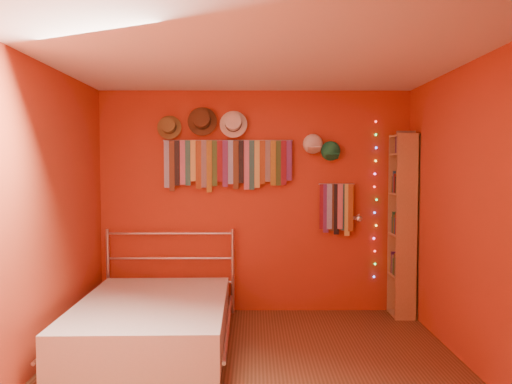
{
  "coord_description": "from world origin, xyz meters",
  "views": [
    {
      "loc": [
        -0.01,
        -3.89,
        1.65
      ],
      "look_at": [
        0.01,
        0.9,
        1.4
      ],
      "focal_mm": 35.0,
      "sensor_mm": 36.0,
      "label": 1
    }
  ],
  "objects_px": {
    "tie_rack": "(227,162)",
    "reading_lamp": "(358,218)",
    "bookshelf": "(406,224)",
    "bed": "(153,321)"
  },
  "relations": [
    {
      "from": "reading_lamp",
      "to": "bed",
      "type": "distance_m",
      "value": 2.41
    },
    {
      "from": "tie_rack",
      "to": "reading_lamp",
      "type": "bearing_deg",
      "value": -6.76
    },
    {
      "from": "bed",
      "to": "tie_rack",
      "type": "bearing_deg",
      "value": 57.2
    },
    {
      "from": "tie_rack",
      "to": "bookshelf",
      "type": "height_order",
      "value": "bookshelf"
    },
    {
      "from": "reading_lamp",
      "to": "bed",
      "type": "xyz_separation_m",
      "value": [
        -2.08,
        -0.86,
        -0.86
      ]
    },
    {
      "from": "tie_rack",
      "to": "reading_lamp",
      "type": "xyz_separation_m",
      "value": [
        1.44,
        -0.17,
        -0.61
      ]
    },
    {
      "from": "tie_rack",
      "to": "bookshelf",
      "type": "xyz_separation_m",
      "value": [
        1.97,
        -0.15,
        -0.68
      ]
    },
    {
      "from": "tie_rack",
      "to": "bookshelf",
      "type": "relative_size",
      "value": 0.72
    },
    {
      "from": "tie_rack",
      "to": "reading_lamp",
      "type": "distance_m",
      "value": 1.57
    },
    {
      "from": "reading_lamp",
      "to": "bed",
      "type": "relative_size",
      "value": 0.15
    }
  ]
}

